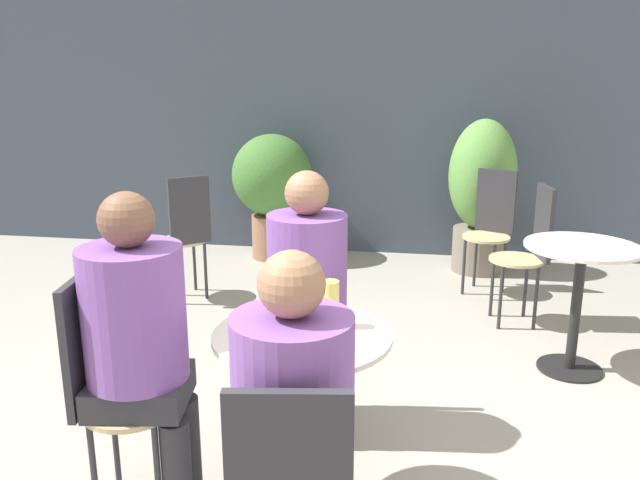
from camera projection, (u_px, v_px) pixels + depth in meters
storefront_wall at (390, 95)px, 5.74m from camera, size 10.00×0.06×3.00m
cafe_table_near at (302, 382)px, 2.34m from camera, size 0.66×0.66×0.76m
cafe_table_far at (579, 280)px, 3.53m from camera, size 0.63×0.63×0.76m
bistro_chair_0 at (308, 308)px, 3.05m from camera, size 0.36×0.38×0.97m
bistro_chair_1 at (104, 378)px, 2.34m from camera, size 0.38×0.36×0.97m
bistro_chair_3 at (531, 243)px, 4.22m from camera, size 0.38×0.36×0.97m
bistro_chair_4 at (187, 228)px, 4.66m from camera, size 0.42×0.42×0.97m
bistro_chair_5 at (491, 221)px, 4.89m from camera, size 0.40×0.41×0.97m
seated_person_0 at (307, 284)px, 2.87m from camera, size 0.37×0.40×1.27m
seated_person_1 at (140, 333)px, 2.29m from camera, size 0.41×0.38×1.29m
seated_person_2 at (294, 426)px, 1.71m from camera, size 0.33×0.36×1.25m
beer_glass_0 at (331, 304)px, 2.33m from camera, size 0.06×0.06×0.18m
beer_glass_1 at (275, 301)px, 2.33m from camera, size 0.07×0.07×0.20m
beer_glass_2 at (301, 329)px, 2.15m from camera, size 0.06×0.06×0.14m
potted_plant_0 at (272, 184)px, 5.77m from camera, size 0.74×0.74×1.16m
potted_plant_1 at (482, 190)px, 5.35m from camera, size 0.57×0.57×1.33m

